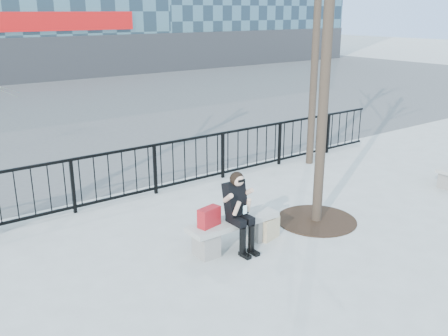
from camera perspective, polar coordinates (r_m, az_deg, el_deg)
ground at (r=8.50m, az=1.07°, el=-8.90°), size 120.00×120.00×0.00m
street_surface at (r=21.85m, az=-23.87°, el=6.14°), size 60.00×23.00×0.01m
railing at (r=10.65m, az=-8.82°, el=-0.31°), size 14.00×0.06×1.10m
tree_grate at (r=9.61m, az=10.49°, el=-5.88°), size 1.50×1.50×0.02m
bench_main at (r=8.37m, az=1.08°, el=-7.06°), size 1.65×0.46×0.49m
seated_woman at (r=8.11m, az=1.79°, el=-5.06°), size 0.50×0.64×1.34m
handbag at (r=7.99m, az=-1.72°, el=-5.61°), size 0.41×0.25×0.31m
shopping_bag at (r=8.71m, az=5.27°, el=-6.89°), size 0.43×0.24×0.38m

